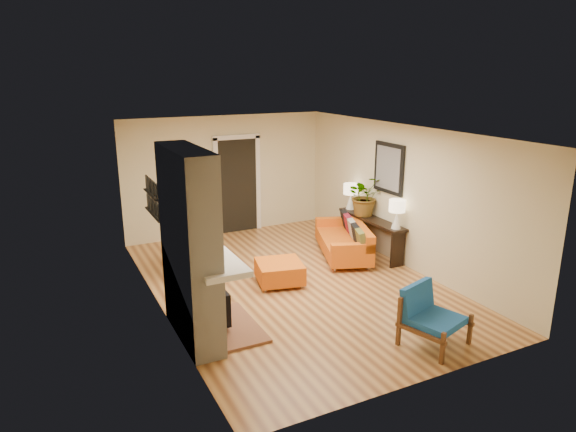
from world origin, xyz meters
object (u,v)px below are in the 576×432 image
dining_table (197,239)px  console_table (371,225)px  lamp_far (350,193)px  lamp_near (397,211)px  houseplant (365,195)px  ottoman (280,271)px  blue_chair (429,313)px  sofa (346,240)px

dining_table → console_table: size_ratio=0.94×
dining_table → lamp_far: lamp_far is taller
lamp_near → houseplant: houseplant is taller
console_table → lamp_far: 0.91m
lamp_far → console_table: bearing=-90.0°
dining_table → console_table: (3.34, -0.65, -0.02)m
ottoman → houseplant: bearing=19.3°
blue_chair → lamp_far: 4.26m
dining_table → console_table: dining_table is taller
sofa → houseplant: size_ratio=2.48×
sofa → console_table: sofa is taller
dining_table → lamp_near: (3.34, -1.42, 0.46)m
sofa → lamp_far: (0.50, 0.67, 0.74)m
ottoman → lamp_near: lamp_near is taller
blue_chair → dining_table: (-1.98, 3.87, 0.18)m
blue_chair → dining_table: dining_table is taller
ottoman → lamp_near: bearing=-5.1°
blue_chair → console_table: size_ratio=0.51×
ottoman → lamp_far: (2.28, 1.33, 0.84)m
console_table → lamp_near: 0.90m
lamp_far → houseplant: size_ratio=0.66×
sofa → console_table: (0.50, -0.10, 0.26)m
dining_table → console_table: 3.40m
blue_chair → houseplant: size_ratio=1.15×
houseplant → dining_table: bearing=172.8°
sofa → blue_chair: size_ratio=2.16×
sofa → console_table: size_ratio=1.09×
sofa → ottoman: size_ratio=2.26×
ottoman → console_table: (2.28, 0.56, 0.36)m
lamp_far → houseplant: 0.54m
sofa → houseplant: houseplant is taller
console_table → houseplant: size_ratio=2.27×
lamp_near → lamp_far: (0.00, 1.53, 0.00)m
lamp_far → ottoman: bearing=-149.7°
lamp_near → sofa: bearing=120.3°
lamp_near → lamp_far: bearing=90.0°
console_table → lamp_near: lamp_near is taller
dining_table → houseplant: bearing=-7.2°
houseplant → sofa: bearing=-164.8°
ottoman → houseplant: houseplant is taller
sofa → lamp_near: lamp_near is taller
dining_table → lamp_far: (3.34, 0.11, 0.46)m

